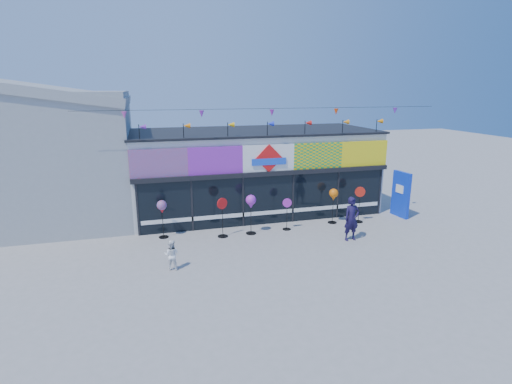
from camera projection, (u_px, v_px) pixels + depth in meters
name	position (u px, v px, depth m)	size (l,w,h in m)	color
ground	(294.00, 251.00, 15.46)	(80.00, 80.00, 0.00)	gray
kite_shop	(254.00, 170.00, 20.49)	(16.00, 5.70, 5.31)	silver
neighbour_building	(41.00, 153.00, 18.61)	(8.18, 7.20, 6.87)	#939698
blue_sign	(401.00, 194.00, 19.45)	(0.29, 1.13, 2.23)	#0D33CB
spinner_0	(162.00, 208.00, 16.59)	(0.41, 0.41, 1.63)	black
spinner_1	(222.00, 216.00, 16.78)	(0.46, 0.44, 1.71)	black
spinner_2	(251.00, 203.00, 17.02)	(0.44, 0.44, 1.74)	black
spinner_3	(287.00, 213.00, 17.68)	(0.41, 0.37, 1.44)	black
spinner_4	(334.00, 196.00, 18.43)	(0.42, 0.42, 1.65)	black
spinner_5	(359.00, 204.00, 18.65)	(0.48, 0.44, 1.71)	black
adult_man	(352.00, 219.00, 16.41)	(0.67, 0.44, 1.85)	#181136
child	(172.00, 255.00, 13.83)	(0.52, 0.30, 1.07)	white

